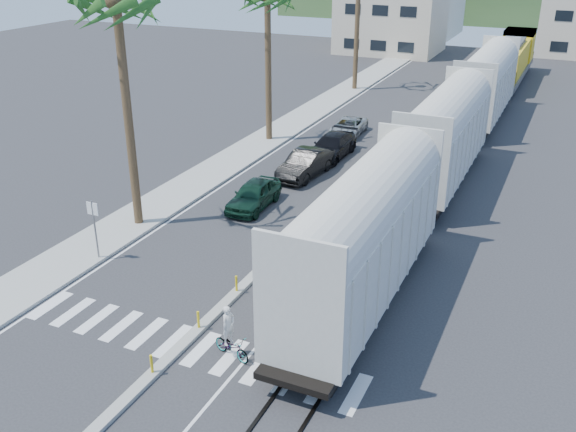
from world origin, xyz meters
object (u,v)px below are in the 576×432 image
at_px(car_second, 305,164).
at_px(cyclist, 231,342).
at_px(street_sign, 94,221).
at_px(car_lead, 254,195).

height_order(car_second, cyclist, cyclist).
height_order(street_sign, cyclist, street_sign).
relative_size(car_second, cyclist, 2.46).
xyz_separation_m(car_lead, cyclist, (5.54, -12.44, -0.12)).
bearing_deg(car_lead, car_second, 81.80).
xyz_separation_m(street_sign, car_lead, (3.71, 8.53, -1.21)).
bearing_deg(car_lead, cyclist, -67.74).
relative_size(street_sign, cyclist, 1.45).
height_order(street_sign, car_second, street_sign).
distance_m(car_lead, cyclist, 13.62).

